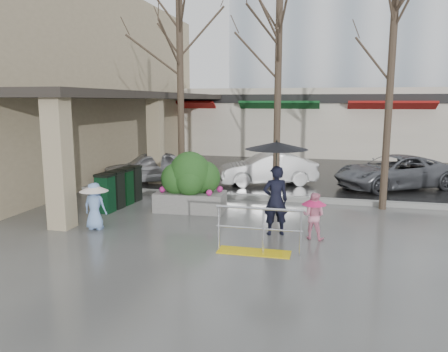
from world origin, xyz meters
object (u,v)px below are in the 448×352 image
at_px(child_blue, 94,201).
at_px(tree_midwest, 279,36).
at_px(tree_mideast, 393,46).
at_px(car_c, 393,172).
at_px(child_pink, 314,213).
at_px(news_boxes, 120,188).
at_px(car_b, 267,169).
at_px(woman, 276,174).
at_px(car_a, 150,167).
at_px(planter, 191,183).
at_px(tree_west, 180,44).
at_px(handrail, 257,236).

bearing_deg(child_blue, tree_midwest, -135.31).
distance_m(tree_mideast, car_c, 5.55).
distance_m(child_pink, news_boxes, 6.36).
height_order(tree_midwest, car_b, tree_midwest).
height_order(woman, car_a, woman).
xyz_separation_m(child_pink, car_a, (-6.77, 6.01, -0.01)).
height_order(planter, news_boxes, planter).
relative_size(child_blue, planter, 0.58).
bearing_deg(tree_mideast, news_boxes, -169.09).
bearing_deg(tree_midwest, woman, -83.47).
distance_m(news_boxes, car_a, 4.13).
distance_m(tree_west, car_b, 5.98).
xyz_separation_m(woman, child_pink, (0.94, -0.12, -0.89)).
bearing_deg(woman, car_b, -101.10).
bearing_deg(car_a, tree_mideast, 43.35).
relative_size(child_blue, car_a, 0.33).
bearing_deg(car_c, child_pink, -51.76).
height_order(handrail, car_a, car_a).
relative_size(news_boxes, car_b, 0.55).
xyz_separation_m(child_blue, planter, (1.82, 2.42, 0.13)).
relative_size(tree_west, tree_midwest, 0.97).
bearing_deg(tree_mideast, tree_midwest, 180.00).
distance_m(child_blue, car_c, 11.16).
distance_m(handrail, tree_midwest, 6.83).
relative_size(tree_mideast, child_blue, 5.28).
bearing_deg(car_b, woman, -11.11).
bearing_deg(child_pink, woman, 6.04).
height_order(child_pink, news_boxes, news_boxes).
relative_size(handrail, tree_midwest, 0.27).
xyz_separation_m(planter, news_boxes, (-2.35, 0.03, -0.28)).
bearing_deg(child_pink, tree_west, -24.65).
bearing_deg(car_b, car_c, 74.01).
bearing_deg(tree_mideast, child_pink, -119.50).
bearing_deg(child_blue, news_boxes, -76.73).
bearing_deg(car_c, news_boxes, -90.55).
bearing_deg(tree_mideast, planter, -164.46).
distance_m(tree_mideast, car_a, 10.03).
distance_m(news_boxes, car_c, 10.13).
distance_m(child_pink, car_c, 7.52).
bearing_deg(child_blue, handrail, 170.71).
height_order(child_blue, car_c, car_c).
relative_size(woman, car_a, 0.64).
bearing_deg(tree_midwest, handrail, -88.09).
relative_size(tree_west, car_a, 1.84).
height_order(child_blue, car_b, car_b).
bearing_deg(planter, tree_mideast, 15.54).
xyz_separation_m(handrail, tree_mideast, (3.14, 4.80, 4.48)).
height_order(planter, car_c, planter).
distance_m(child_pink, planter, 4.18).
height_order(handrail, tree_mideast, tree_mideast).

